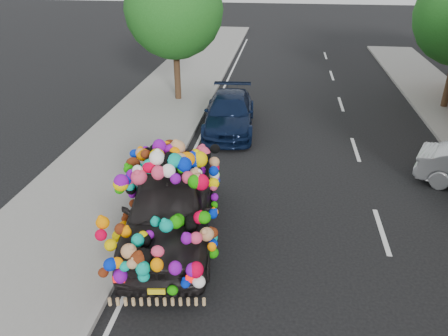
# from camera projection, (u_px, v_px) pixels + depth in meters

# --- Properties ---
(ground) EXTENTS (100.00, 100.00, 0.00)m
(ground) POSITION_uv_depth(u_px,v_px,m) (238.00, 220.00, 11.32)
(ground) COLOR black
(ground) RESTS_ON ground
(sidewalk) EXTENTS (4.00, 60.00, 0.12)m
(sidewalk) POSITION_uv_depth(u_px,v_px,m) (81.00, 207.00, 11.81)
(sidewalk) COLOR gray
(sidewalk) RESTS_ON ground
(kerb) EXTENTS (0.15, 60.00, 0.13)m
(kerb) POSITION_uv_depth(u_px,v_px,m) (150.00, 212.00, 11.58)
(kerb) COLOR gray
(kerb) RESTS_ON ground
(lane_markings) EXTENTS (6.00, 50.00, 0.01)m
(lane_markings) POSITION_uv_depth(u_px,v_px,m) (382.00, 231.00, 10.88)
(lane_markings) COLOR silver
(lane_markings) RESTS_ON ground
(tree_near_sidewalk) EXTENTS (4.20, 4.20, 6.13)m
(tree_near_sidewalk) POSITION_uv_depth(u_px,v_px,m) (174.00, 9.00, 18.36)
(tree_near_sidewalk) COLOR #332114
(tree_near_sidewalk) RESTS_ON ground
(plush_art_car) EXTENTS (3.05, 5.46, 2.35)m
(plush_art_car) POSITION_uv_depth(u_px,v_px,m) (169.00, 192.00, 10.22)
(plush_art_car) COLOR black
(plush_art_car) RESTS_ON ground
(navy_sedan) EXTENTS (2.13, 4.64, 1.31)m
(navy_sedan) POSITION_uv_depth(u_px,v_px,m) (229.00, 113.00, 16.73)
(navy_sedan) COLOR black
(navy_sedan) RESTS_ON ground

